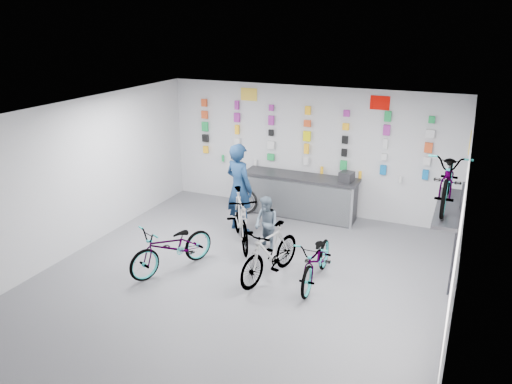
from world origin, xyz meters
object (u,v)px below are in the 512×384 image
at_px(bike_service, 240,218).
at_px(customer, 266,224).
at_px(bike_center, 270,252).
at_px(counter, 300,196).
at_px(clerk, 239,188).
at_px(bike_left, 172,247).
at_px(bike_right, 317,260).

bearing_deg(bike_service, customer, -37.43).
bearing_deg(bike_center, counter, 113.35).
xyz_separation_m(counter, bike_service, (-0.62, -1.95, 0.09)).
bearing_deg(clerk, customer, 165.74).
bearing_deg(bike_left, bike_right, 37.02).
height_order(bike_right, clerk, clerk).
relative_size(counter, bike_left, 1.51).
xyz_separation_m(bike_service, clerk, (-0.32, 0.63, 0.41)).
distance_m(bike_left, bike_service, 1.67).
bearing_deg(bike_left, clerk, 104.39).
bearing_deg(clerk, bike_left, 103.10).
distance_m(bike_left, bike_right, 2.65).
bearing_deg(bike_left, counter, 93.14).
height_order(counter, customer, customer).
height_order(counter, bike_left, counter).
distance_m(bike_center, bike_right, 0.84).
bearing_deg(customer, bike_left, -100.48).
height_order(bike_service, customer, bike_service).
bearing_deg(bike_center, customer, 130.22).
bearing_deg(bike_center, clerk, 144.04).
relative_size(bike_left, bike_center, 1.06).
distance_m(bike_center, clerk, 2.28).
height_order(counter, bike_right, counter).
xyz_separation_m(counter, bike_left, (-1.29, -3.48, -0.02)).
relative_size(bike_left, bike_right, 1.06).
bearing_deg(customer, bike_center, -34.46).
xyz_separation_m(bike_left, bike_right, (2.58, 0.62, -0.03)).
bearing_deg(clerk, bike_right, 167.60).
distance_m(counter, clerk, 1.70).
relative_size(counter, clerk, 1.37).
bearing_deg(counter, clerk, -125.55).
relative_size(bike_center, bike_service, 0.88).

